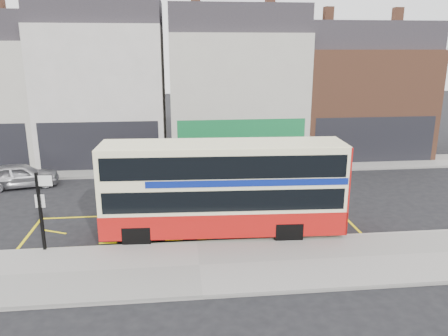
{
  "coord_description": "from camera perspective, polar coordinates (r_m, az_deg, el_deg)",
  "views": [
    {
      "loc": [
        -0.65,
        -16.37,
        7.61
      ],
      "look_at": [
        1.36,
        2.0,
        2.51
      ],
      "focal_mm": 35.0,
      "sensor_mm": 36.0,
      "label": 1
    }
  ],
  "objects": [
    {
      "name": "car_white",
      "position": [
        27.66,
        7.55,
        0.83
      ],
      "size": [
        5.06,
        2.57,
        1.41
      ],
      "primitive_type": "imported",
      "rotation": [
        0.0,
        0.0,
        1.44
      ],
      "color": "silver",
      "rests_on": "ground"
    },
    {
      "name": "bus_stop_post",
      "position": [
        17.69,
        -22.74,
        -4.38
      ],
      "size": [
        0.75,
        0.15,
        3.06
      ],
      "rotation": [
        0.0,
        0.0,
        -0.07
      ],
      "color": "black",
      "rests_on": "pavement"
    },
    {
      "name": "kerb",
      "position": [
        17.69,
        -3.58,
        -9.81
      ],
      "size": [
        40.0,
        0.15,
        0.15
      ],
      "primitive_type": "cube",
      "color": "gray",
      "rests_on": "ground"
    },
    {
      "name": "pavement",
      "position": [
        15.97,
        -3.24,
        -12.75
      ],
      "size": [
        40.0,
        4.0,
        0.15
      ],
      "primitive_type": "cube",
      "color": "gray",
      "rests_on": "ground"
    },
    {
      "name": "car_grey",
      "position": [
        25.8,
        -4.42,
        -0.28
      ],
      "size": [
        4.14,
        2.34,
        1.29
      ],
      "primitive_type": "imported",
      "rotation": [
        0.0,
        0.0,
        1.84
      ],
      "color": "#414449",
      "rests_on": "ground"
    },
    {
      "name": "ground",
      "position": [
        18.06,
        -3.64,
        -9.52
      ],
      "size": [
        120.0,
        120.0,
        0.0
      ],
      "primitive_type": "plane",
      "color": "black",
      "rests_on": "ground"
    },
    {
      "name": "road_markings",
      "position": [
        19.52,
        -3.86,
        -7.54
      ],
      "size": [
        14.0,
        3.4,
        0.01
      ],
      "primitive_type": null,
      "color": "yellow",
      "rests_on": "ground"
    },
    {
      "name": "street_tree_right",
      "position": [
        29.23,
        2.43,
        7.87
      ],
      "size": [
        2.56,
        2.56,
        5.53
      ],
      "color": "black",
      "rests_on": "ground"
    },
    {
      "name": "far_pavement",
      "position": [
        28.39,
        -4.7,
        -0.01
      ],
      "size": [
        50.0,
        3.0,
        0.15
      ],
      "primitive_type": "cube",
      "color": "gray",
      "rests_on": "ground"
    },
    {
      "name": "car_silver",
      "position": [
        27.07,
        -25.07,
        -0.87
      ],
      "size": [
        4.31,
        2.48,
        1.38
      ],
      "primitive_type": "imported",
      "rotation": [
        0.0,
        0.0,
        1.79
      ],
      "color": "#B4B3B8",
      "rests_on": "ground"
    },
    {
      "name": "terrace_right",
      "position": [
        34.13,
        16.7,
        9.69
      ],
      "size": [
        9.0,
        8.01,
        10.3
      ],
      "color": "brown",
      "rests_on": "ground"
    },
    {
      "name": "terrace_green_shop",
      "position": [
        31.73,
        1.33,
        10.84
      ],
      "size": [
        9.0,
        8.01,
        11.3
      ],
      "color": "beige",
      "rests_on": "ground"
    },
    {
      "name": "double_decker_bus",
      "position": [
        17.94,
        -0.01,
        -2.56
      ],
      "size": [
        9.96,
        2.73,
        3.94
      ],
      "rotation": [
        0.0,
        0.0,
        -0.05
      ],
      "color": "#FFF8C2",
      "rests_on": "ground"
    },
    {
      "name": "terrace_left",
      "position": [
        31.81,
        -15.26,
        10.77
      ],
      "size": [
        8.0,
        8.01,
        11.8
      ],
      "color": "silver",
      "rests_on": "ground"
    }
  ]
}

